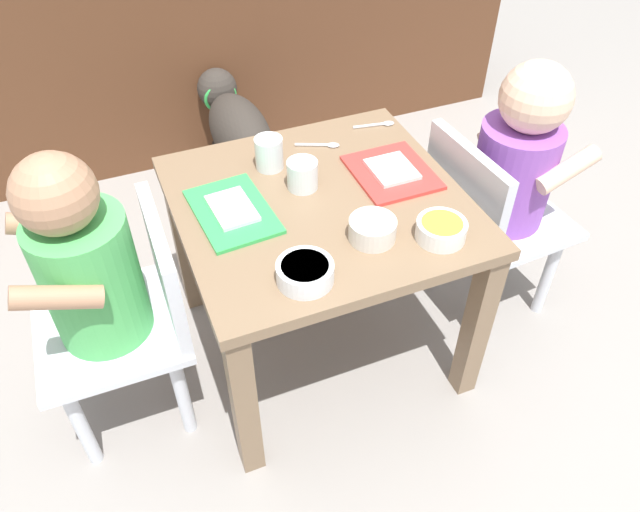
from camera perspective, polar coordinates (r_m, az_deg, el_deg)
name	(u,v)px	position (r m, az deg, el deg)	size (l,w,h in m)	color
ground_plane	(320,340)	(1.54, 0.00, -7.75)	(7.00, 7.00, 0.00)	gray
dining_table	(320,229)	(1.28, 0.00, 2.52)	(0.57, 0.55, 0.44)	#7A6047
seated_child_left	(96,275)	(1.18, -20.00, -1.64)	(0.28, 0.28, 0.67)	silver
seated_child_right	(511,169)	(1.43, 17.24, 7.68)	(0.30, 0.30, 0.65)	silver
dog	(237,127)	(1.90, -7.69, 11.73)	(0.17, 0.46, 0.33)	#332D28
food_tray_left	(233,211)	(1.21, -8.09, 4.17)	(0.15, 0.21, 0.02)	green
food_tray_right	(392,172)	(1.31, 6.65, 7.75)	(0.16, 0.18, 0.02)	red
water_cup_left	(302,176)	(1.25, -1.63, 7.38)	(0.06, 0.06, 0.06)	white
water_cup_right	(269,155)	(1.31, -4.72, 9.29)	(0.06, 0.06, 0.07)	white
veggie_bowl_near	(441,230)	(1.15, 11.14, 2.42)	(0.09, 0.09, 0.04)	white
cereal_bowl_right_side	(372,229)	(1.13, 4.88, 2.52)	(0.09, 0.09, 0.04)	silver
cereal_bowl_left_side	(305,272)	(1.05, -1.40, -1.49)	(0.10, 0.10, 0.04)	white
spoon_by_left_tray	(322,145)	(1.39, 0.17, 10.24)	(0.10, 0.05, 0.01)	silver
spoon_by_right_tray	(378,124)	(1.47, 5.39, 12.02)	(0.10, 0.03, 0.01)	silver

